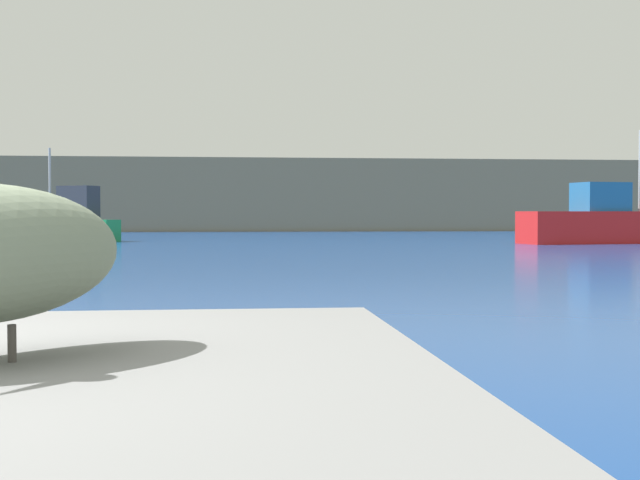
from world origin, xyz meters
TOP-DOWN VIEW (x-y plane):
  - hillside_backdrop at (0.00, 68.19)m, footprint 140.00×11.52m
  - fishing_boat_green at (-5.50, 40.79)m, footprint 4.71×3.19m
  - fishing_boat_red at (18.98, 35.33)m, footprint 7.62×3.23m

SIDE VIEW (x-z plane):
  - fishing_boat_red at x=18.98m, z-range -1.63..3.64m
  - fishing_boat_green at x=-5.50m, z-range -1.30..3.34m
  - hillside_backdrop at x=0.00m, z-range 0.00..5.59m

